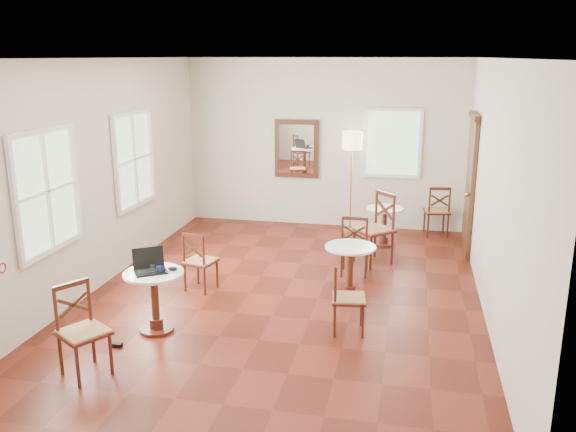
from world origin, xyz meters
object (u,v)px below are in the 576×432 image
Objects in this scene: chair_mid_a at (355,245)px; chair_back_a at (437,211)px; chair_near_b at (82,331)px; navy_mug at (160,270)px; chair_back_b at (375,229)px; mouse at (173,269)px; cafe_table_back at (384,222)px; water_glass at (153,269)px; cafe_table_near at (155,295)px; floor_lamp at (352,147)px; chair_mid_b at (347,298)px; power_adapter at (117,345)px; cafe_table_mid at (350,265)px; chair_near_a at (200,261)px; laptop at (150,266)px.

chair_back_a is at bearing -120.02° from chair_mid_a.
navy_mug is at bearing 11.43° from chair_near_b.
chair_back_b is 3.46m from mouse.
cafe_table_back is 4.47m from water_glass.
cafe_table_back is at bearing 54.13° from mouse.
navy_mug is at bearing -79.79° from chair_back_b.
chair_back_b is at bearing -1.17° from chair_near_b.
cafe_table_near is 0.40× the size of floor_lamp.
chair_mid_b is at bearing 64.78° from chair_back_a.
power_adapter is (-0.26, -0.45, -0.42)m from cafe_table_near.
mouse is (-1.54, -4.35, -0.78)m from floor_lamp.
cafe_table_mid is at bearing 89.98° from chair_mid_a.
floor_lamp is at bearing 69.80° from navy_mug.
chair_mid_a is (1.95, 1.01, 0.04)m from chair_near_a.
chair_mid_a is 1.08× the size of chair_mid_b.
power_adapter is (-3.48, -4.94, -0.42)m from chair_back_a.
power_adapter is at bearing 92.73° from chair_near_a.
mouse is 1.04× the size of power_adapter.
chair_back_a is (1.11, 4.06, 0.03)m from chair_mid_b.
cafe_table_near is 6.46× the size of mouse.
floor_lamp reaches higher than chair_back_b.
laptop reaches higher than power_adapter.
laptop reaches higher than cafe_table_near.
cafe_table_near is at bearing -144.49° from cafe_table_mid.
chair_near_b is 4.03m from chair_mid_a.
floor_lamp is 19.35× the size of water_glass.
cafe_table_back is 1.43× the size of laptop.
water_glass reaches higher than cafe_table_mid.
chair_near_b is at bearing -76.05° from chair_back_b.
cafe_table_near is 4.89m from floor_lamp.
chair_near_b is at bearing -106.20° from cafe_table_near.
cafe_table_mid is 0.64× the size of chair_back_b.
chair_mid_b is at bearing 12.29° from navy_mug.
chair_back_a is (3.51, 5.51, -0.01)m from chair_near_b.
chair_near_a is 1.22m from mouse.
chair_mid_b is (-0.25, -3.33, 0.02)m from cafe_table_back.
water_glass is (-1.71, -4.47, -0.75)m from floor_lamp.
laptop is 0.15m from navy_mug.
chair_mid_b is 1.98m from mouse.
chair_back_b is at bearing 49.73° from chair_back_a.
chair_mid_a is 0.50× the size of floor_lamp.
chair_near_b is 1.13m from laptop.
chair_back_b is at bearing -11.50° from chair_mid_b.
navy_mug is (-0.10, -0.11, 0.02)m from mouse.
mouse is 0.22m from water_glass.
navy_mug is (0.38, 1.01, 0.29)m from chair_near_b.
water_glass is at bearing -73.93° from laptop.
cafe_table_mid is at bearing 58.79° from chair_back_a.
navy_mug is at bearing 94.38° from chair_mid_b.
chair_near_b is at bearing -110.82° from navy_mug.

